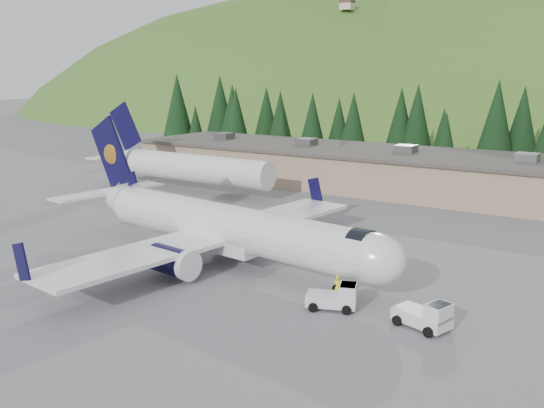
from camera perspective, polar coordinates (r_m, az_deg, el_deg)
The scene contains 8 objects.
ground at distance 49.77m, azimuth -3.81°, elevation -5.73°, with size 600.00×600.00×0.00m, color slate.
airliner at distance 49.60m, azimuth -4.70°, elevation -2.15°, with size 34.41×32.37×11.41m.
second_airliner at distance 81.11m, azimuth -8.57°, elevation 3.59°, with size 27.50×11.00×10.05m.
baggage_tug_a at distance 40.78m, azimuth 6.05°, elevation -8.74°, with size 3.66×2.87×1.75m.
baggage_tug_b at distance 38.69m, azimuth 14.32°, elevation -10.20°, with size 3.77×2.81×1.83m.
terminal_building at distance 83.81m, azimuth 9.19°, elevation 3.36°, with size 71.00×17.00×6.10m.
ramp_worker at distance 42.30m, azimuth 6.20°, elevation -7.82°, with size 0.64×0.42×1.75m, color yellow.
tree_line at distance 106.51m, azimuth 12.49°, elevation 7.68°, with size 113.33×17.08×13.94m.
Camera 1 is at (28.66, -37.69, 15.34)m, focal length 40.00 mm.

